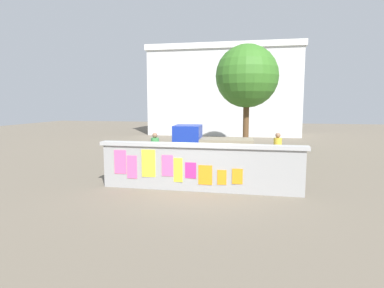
{
  "coord_description": "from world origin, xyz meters",
  "views": [
    {
      "loc": [
        1.85,
        -10.32,
        2.87
      ],
      "look_at": [
        -0.64,
        1.93,
        1.3
      ],
      "focal_mm": 30.55,
      "sensor_mm": 36.0,
      "label": 1
    }
  ],
  "objects": [
    {
      "name": "auto_rickshaw_truck",
      "position": [
        -0.36,
        4.49,
        0.9
      ],
      "size": [
        3.68,
        1.71,
        1.85
      ],
      "color": "black",
      "rests_on": "ground"
    },
    {
      "name": "motorcycle",
      "position": [
        -1.65,
        1.31,
        0.46
      ],
      "size": [
        1.88,
        0.67,
        0.87
      ],
      "color": "black",
      "rests_on": "ground"
    },
    {
      "name": "bicycle_near",
      "position": [
        0.72,
        1.43,
        0.36
      ],
      "size": [
        1.7,
        0.44,
        0.95
      ],
      "color": "black",
      "rests_on": "ground"
    },
    {
      "name": "ground",
      "position": [
        0.0,
        8.0,
        0.0
      ],
      "size": [
        60.0,
        60.0,
        0.0
      ],
      "primitive_type": "plane",
      "color": "#6B6051"
    },
    {
      "name": "person_walking",
      "position": [
        2.67,
        3.88,
        0.99
      ],
      "size": [
        0.48,
        0.48,
        1.62
      ],
      "color": "#3F994C",
      "rests_on": "ground"
    },
    {
      "name": "bicycle_far",
      "position": [
        2.44,
        2.27,
        0.36
      ],
      "size": [
        1.7,
        0.44,
        0.95
      ],
      "color": "black",
      "rests_on": "ground"
    },
    {
      "name": "person_bystander",
      "position": [
        -2.45,
        2.87,
        0.99
      ],
      "size": [
        0.43,
        0.43,
        1.62
      ],
      "color": "#3F994C",
      "rests_on": "ground"
    },
    {
      "name": "tree_roadside",
      "position": [
        1.05,
        11.31,
        4.57
      ],
      "size": [
        4.05,
        4.05,
        6.61
      ],
      "color": "brown",
      "rests_on": "ground"
    },
    {
      "name": "building_background",
      "position": [
        -1.25,
        19.72,
        3.99
      ],
      "size": [
        13.58,
        4.52,
        7.94
      ],
      "color": "silver",
      "rests_on": "ground"
    },
    {
      "name": "poster_wall",
      "position": [
        -0.01,
        -0.0,
        0.81
      ],
      "size": [
        6.8,
        0.42,
        1.57
      ],
      "color": "#999999",
      "rests_on": "ground"
    }
  ]
}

